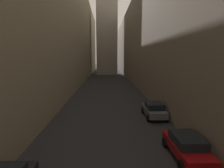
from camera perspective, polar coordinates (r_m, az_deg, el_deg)
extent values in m
plane|color=#232326|center=(43.51, -1.29, -0.01)|extent=(264.00, 264.00, 0.00)
cube|color=gray|center=(46.99, -16.92, 14.23)|extent=(13.45, 108.00, 22.89)
cube|color=#756B5B|center=(46.65, 12.66, 11.87)|extent=(11.10, 108.00, 18.75)
cube|color=maroon|center=(12.90, 20.76, -16.89)|extent=(1.67, 4.28, 0.57)
cube|color=black|center=(12.67, 20.92, -14.75)|extent=(1.54, 2.28, 0.49)
cylinder|color=black|center=(14.00, 15.06, -15.92)|extent=(0.22, 0.66, 0.66)
cylinder|color=black|center=(14.55, 21.61, -15.27)|extent=(0.22, 0.66, 0.66)
cylinder|color=black|center=(11.53, 19.50, -21.52)|extent=(0.22, 0.66, 0.66)
cylinder|color=black|center=(12.20, 27.34, -20.27)|extent=(0.22, 0.66, 0.66)
cube|color=#4C4C51|center=(20.08, 12.00, -7.61)|extent=(1.68, 3.97, 0.60)
cube|color=black|center=(19.82, 12.13, -6.10)|extent=(1.54, 2.12, 0.55)
cylinder|color=black|center=(21.26, 8.90, -7.51)|extent=(0.22, 0.64, 0.64)
cylinder|color=black|center=(21.63, 13.31, -7.37)|extent=(0.22, 0.64, 0.64)
cylinder|color=black|center=(18.72, 10.42, -9.67)|extent=(0.22, 0.64, 0.64)
cylinder|color=black|center=(19.14, 15.41, -9.44)|extent=(0.22, 0.64, 0.64)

